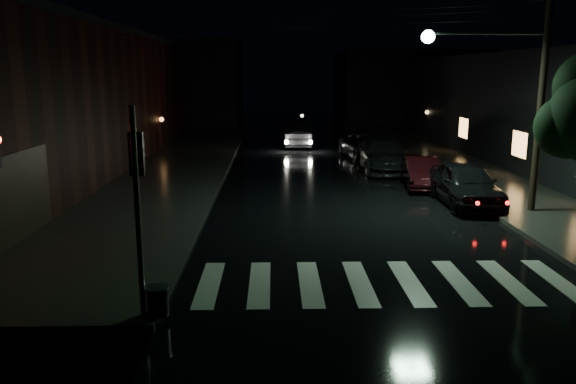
{
  "coord_description": "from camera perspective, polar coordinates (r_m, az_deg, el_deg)",
  "views": [
    {
      "loc": [
        0.35,
        -12.14,
        4.95
      ],
      "look_at": [
        0.75,
        3.5,
        1.6
      ],
      "focal_mm": 35.0,
      "sensor_mm": 36.0,
      "label": 1
    }
  ],
  "objects": [
    {
      "name": "building_far_right",
      "position": [
        58.77,
        12.15,
        10.4
      ],
      "size": [
        14.0,
        10.0,
        7.0
      ],
      "primitive_type": "cube",
      "color": "black",
      "rests_on": "ground"
    },
    {
      "name": "utility_pole",
      "position": [
        20.94,
        22.79,
        10.2
      ],
      "size": [
        4.92,
        0.44,
        8.0
      ],
      "color": "black",
      "rests_on": "ground"
    },
    {
      "name": "crosswalk",
      "position": [
        13.83,
        9.79,
        -9.04
      ],
      "size": [
        9.0,
        3.0,
        0.01
      ],
      "primitive_type": "cube",
      "color": "beige",
      "rests_on": "ground"
    },
    {
      "name": "ground",
      "position": [
        13.12,
        -2.94,
        -10.1
      ],
      "size": [
        120.0,
        120.0,
        0.0
      ],
      "primitive_type": "plane",
      "color": "black",
      "rests_on": "ground"
    },
    {
      "name": "building_left",
      "position": [
        30.77,
        -25.43,
        8.23
      ],
      "size": [
        10.0,
        36.0,
        7.0
      ],
      "primitive_type": "cube",
      "color": "black",
      "rests_on": "ground"
    },
    {
      "name": "sidewalk_right",
      "position": [
        28.29,
        18.49,
        1.53
      ],
      "size": [
        4.0,
        44.0,
        0.15
      ],
      "primitive_type": "cube",
      "color": "#282826",
      "rests_on": "ground"
    },
    {
      "name": "parked_car_a",
      "position": [
        22.25,
        17.56,
        0.81
      ],
      "size": [
        1.99,
        4.82,
        1.63
      ],
      "primitive_type": "imported",
      "rotation": [
        0.0,
        0.0,
        -0.01
      ],
      "color": "black",
      "rests_on": "ground"
    },
    {
      "name": "building_far_left",
      "position": [
        58.08,
        -11.97,
        10.89
      ],
      "size": [
        14.0,
        10.0,
        8.0
      ],
      "primitive_type": "cube",
      "color": "black",
      "rests_on": "ground"
    },
    {
      "name": "parked_car_d",
      "position": [
        32.75,
        8.14,
        4.56
      ],
      "size": [
        3.07,
        5.53,
        1.46
      ],
      "primitive_type": "imported",
      "rotation": [
        0.0,
        0.0,
        0.13
      ],
      "color": "black",
      "rests_on": "ground"
    },
    {
      "name": "parked_car_b",
      "position": [
        25.24,
        13.4,
        1.97
      ],
      "size": [
        1.88,
        4.16,
        1.32
      ],
      "primitive_type": "imported",
      "rotation": [
        0.0,
        0.0,
        -0.12
      ],
      "color": "black",
      "rests_on": "ground"
    },
    {
      "name": "sidewalk_left",
      "position": [
        27.13,
        -12.84,
        1.42
      ],
      "size": [
        6.0,
        44.0,
        0.15
      ],
      "primitive_type": "cube",
      "color": "#282826",
      "rests_on": "ground"
    },
    {
      "name": "oncoming_car",
      "position": [
        38.14,
        1.1,
        5.87
      ],
      "size": [
        1.99,
        5.07,
        1.65
      ],
      "primitive_type": "imported",
      "rotation": [
        0.0,
        0.0,
        3.09
      ],
      "color": "black",
      "rests_on": "ground"
    },
    {
      "name": "signal_pole_corner",
      "position": [
        11.49,
        -14.01,
        -5.55
      ],
      "size": [
        0.68,
        0.61,
        4.2
      ],
      "color": "slate",
      "rests_on": "ground"
    },
    {
      "name": "parked_car_c",
      "position": [
        29.15,
        9.61,
        3.76
      ],
      "size": [
        2.41,
        5.67,
        1.63
      ],
      "primitive_type": "imported",
      "rotation": [
        0.0,
        0.0,
        -0.02
      ],
      "color": "black",
      "rests_on": "ground"
    }
  ]
}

